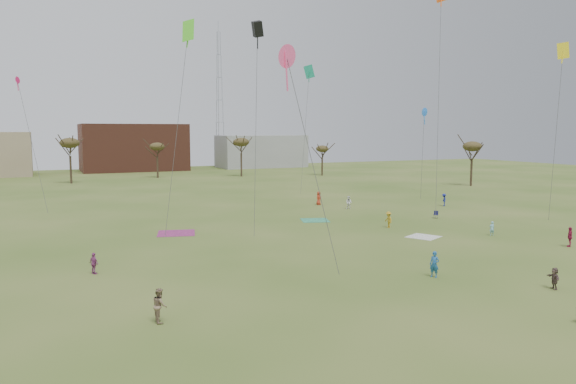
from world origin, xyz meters
name	(u,v)px	position (x,y,z in m)	size (l,w,h in m)	color
ground	(372,304)	(0.00, 0.00, 0.00)	(260.00, 260.00, 0.00)	#3B591B
flyer_near_right	(434,264)	(7.35, 3.30, 0.92)	(0.67, 0.44, 1.85)	#215B9A
spectator_fore_a	(570,237)	(25.01, 6.44, 0.89)	(1.04, 0.44, 1.78)	#9B1A42
spectator_fore_b	(160,305)	(-12.08, 2.16, 0.93)	(0.91, 0.71, 1.87)	#887056
spectator_fore_c	(554,278)	(12.53, -2.29, 0.72)	(1.33, 0.42, 1.44)	brown
flyer_mid_b	(388,220)	(15.96, 21.20, 0.86)	(1.12, 0.64, 1.73)	#B99222
flyer_mid_c	(492,228)	(22.68, 13.30, 0.70)	(0.51, 0.34, 1.40)	#7FBED3
spectator_mid_d	(94,263)	(-14.37, 14.12, 0.79)	(0.92, 0.38, 1.57)	#9D4185
spectator_mid_e	(349,203)	(19.34, 35.02, 0.85)	(0.83, 0.64, 1.70)	white
flyer_far_b	(319,198)	(17.61, 40.30, 0.94)	(0.92, 0.60, 1.87)	#AF351E
flyer_far_c	(444,200)	(32.75, 32.18, 0.85)	(1.10, 0.63, 1.70)	navy
blanket_cream	(423,237)	(16.07, 15.48, 0.00)	(2.74, 2.74, 0.03)	silver
blanket_plum	(176,233)	(-5.36, 27.38, 0.00)	(3.66, 3.66, 0.03)	#932D6C
blanket_olive	(315,220)	(11.02, 28.66, 0.00)	(3.09, 3.09, 0.03)	#389A6E
camp_chair_right	(436,216)	(24.72, 24.13, 0.26)	(0.74, 0.74, 0.87)	#15163B
kites_aloft	(256,65)	(0.41, 19.81, 16.09)	(67.26, 45.56, 25.00)	#FE5093
tree_line	(125,148)	(-2.85, 79.12, 7.09)	(117.44, 49.32, 8.91)	#3A2B1E
building_brick	(133,147)	(5.00, 120.00, 6.00)	(26.00, 16.00, 12.00)	brown
building_grey	(261,151)	(40.00, 118.00, 4.50)	(24.00, 12.00, 9.00)	gray
radio_tower	(219,99)	(30.00, 125.00, 19.21)	(1.51, 1.72, 41.00)	#9EA3A8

